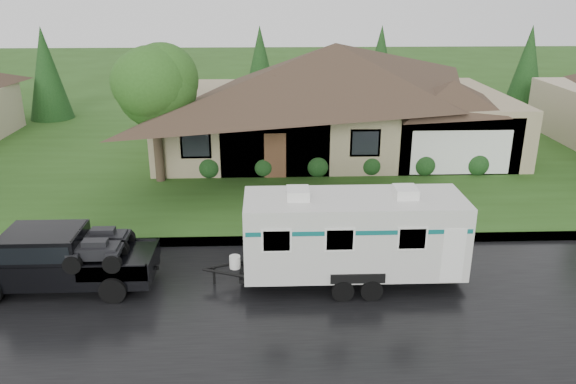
# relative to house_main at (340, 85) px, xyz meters

# --- Properties ---
(ground) EXTENTS (140.00, 140.00, 0.00)m
(ground) POSITION_rel_house_main_xyz_m (-2.29, -13.84, -3.59)
(ground) COLOR #274A17
(ground) RESTS_ON ground
(road) EXTENTS (140.00, 8.00, 0.01)m
(road) POSITION_rel_house_main_xyz_m (-2.29, -15.84, -3.59)
(road) COLOR black
(road) RESTS_ON ground
(curb) EXTENTS (140.00, 0.50, 0.15)m
(curb) POSITION_rel_house_main_xyz_m (-2.29, -11.59, -3.52)
(curb) COLOR gray
(curb) RESTS_ON ground
(lawn) EXTENTS (140.00, 26.00, 0.15)m
(lawn) POSITION_rel_house_main_xyz_m (-2.29, 1.16, -3.52)
(lawn) COLOR #274A17
(lawn) RESTS_ON ground
(house_main) EXTENTS (19.44, 10.80, 6.90)m
(house_main) POSITION_rel_house_main_xyz_m (0.00, 0.00, 0.00)
(house_main) COLOR #9A8968
(house_main) RESTS_ON lawn
(tree_left_green) EXTENTS (3.65, 3.65, 6.04)m
(tree_left_green) POSITION_rel_house_main_xyz_m (-8.78, -5.08, 0.75)
(tree_left_green) COLOR #382B1E
(tree_left_green) RESTS_ON lawn
(shrub_row) EXTENTS (13.60, 1.00, 1.00)m
(shrub_row) POSITION_rel_house_main_xyz_m (-0.29, -4.54, -2.94)
(shrub_row) COLOR #143814
(shrub_row) RESTS_ON lawn
(pickup_truck) EXTENTS (5.51, 2.09, 1.84)m
(pickup_truck) POSITION_rel_house_main_xyz_m (-10.16, -14.47, -2.61)
(pickup_truck) COLOR black
(pickup_truck) RESTS_ON ground
(travel_trailer) EXTENTS (6.79, 2.39, 3.05)m
(travel_trailer) POSITION_rel_house_main_xyz_m (-1.36, -14.47, -1.97)
(travel_trailer) COLOR silver
(travel_trailer) RESTS_ON ground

